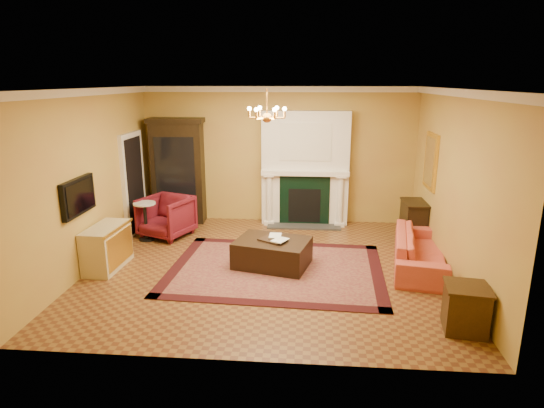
# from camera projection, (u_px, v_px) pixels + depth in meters

# --- Properties ---
(floor) EXTENTS (6.00, 5.50, 0.02)m
(floor) POSITION_uv_depth(u_px,v_px,m) (267.00, 267.00, 7.88)
(floor) COLOR brown
(floor) RESTS_ON ground
(ceiling) EXTENTS (6.00, 5.50, 0.02)m
(ceiling) POSITION_uv_depth(u_px,v_px,m) (267.00, 88.00, 7.08)
(ceiling) COLOR white
(ceiling) RESTS_ON wall_back
(wall_back) EXTENTS (6.00, 0.02, 3.00)m
(wall_back) POSITION_uv_depth(u_px,v_px,m) (279.00, 156.00, 10.13)
(wall_back) COLOR gold
(wall_back) RESTS_ON floor
(wall_front) EXTENTS (6.00, 0.02, 3.00)m
(wall_front) POSITION_uv_depth(u_px,v_px,m) (243.00, 238.00, 4.83)
(wall_front) COLOR gold
(wall_front) RESTS_ON floor
(wall_left) EXTENTS (0.02, 5.50, 3.00)m
(wall_left) POSITION_uv_depth(u_px,v_px,m) (91.00, 179.00, 7.72)
(wall_left) COLOR gold
(wall_left) RESTS_ON floor
(wall_right) EXTENTS (0.02, 5.50, 3.00)m
(wall_right) POSITION_uv_depth(u_px,v_px,m) (455.00, 186.00, 7.24)
(wall_right) COLOR gold
(wall_right) RESTS_ON floor
(fireplace) EXTENTS (1.90, 0.70, 2.50)m
(fireplace) POSITION_uv_depth(u_px,v_px,m) (305.00, 171.00, 9.99)
(fireplace) COLOR white
(fireplace) RESTS_ON wall_back
(crown_molding) EXTENTS (6.00, 5.50, 0.12)m
(crown_molding) POSITION_uv_depth(u_px,v_px,m) (272.00, 91.00, 8.02)
(crown_molding) COLOR silver
(crown_molding) RESTS_ON ceiling
(doorway) EXTENTS (0.08, 1.05, 2.10)m
(doorway) POSITION_uv_depth(u_px,v_px,m) (134.00, 183.00, 9.47)
(doorway) COLOR silver
(doorway) RESTS_ON wall_left
(tv_panel) EXTENTS (0.09, 0.95, 0.58)m
(tv_panel) POSITION_uv_depth(u_px,v_px,m) (78.00, 196.00, 7.18)
(tv_panel) COLOR black
(tv_panel) RESTS_ON wall_left
(gilt_mirror) EXTENTS (0.06, 0.76, 1.05)m
(gilt_mirror) POSITION_uv_depth(u_px,v_px,m) (431.00, 161.00, 8.55)
(gilt_mirror) COLOR yellow
(gilt_mirror) RESTS_ON wall_right
(chandelier) EXTENTS (0.63, 0.55, 0.53)m
(chandelier) POSITION_uv_depth(u_px,v_px,m) (267.00, 114.00, 7.19)
(chandelier) COLOR gold
(chandelier) RESTS_ON ceiling
(oriental_rug) EXTENTS (3.73, 2.87, 0.01)m
(oriental_rug) POSITION_uv_depth(u_px,v_px,m) (276.00, 269.00, 7.76)
(oriental_rug) COLOR #4F111E
(oriental_rug) RESTS_ON floor
(china_cabinet) EXTENTS (1.14, 0.57, 2.23)m
(china_cabinet) POSITION_uv_depth(u_px,v_px,m) (179.00, 173.00, 10.15)
(china_cabinet) COLOR black
(china_cabinet) RESTS_ON floor
(wingback_armchair) EXTENTS (1.15, 1.12, 0.93)m
(wingback_armchair) POSITION_uv_depth(u_px,v_px,m) (166.00, 215.00, 9.30)
(wingback_armchair) COLOR maroon
(wingback_armchair) RESTS_ON floor
(pedestal_table) EXTENTS (0.44, 0.44, 0.78)m
(pedestal_table) POSITION_uv_depth(u_px,v_px,m) (146.00, 218.00, 9.08)
(pedestal_table) COLOR black
(pedestal_table) RESTS_ON floor
(commode) EXTENTS (0.52, 1.02, 0.74)m
(commode) POSITION_uv_depth(u_px,v_px,m) (107.00, 247.00, 7.74)
(commode) COLOR #C3B18E
(commode) RESTS_ON floor
(coral_sofa) EXTENTS (0.98, 2.16, 0.82)m
(coral_sofa) POSITION_uv_depth(u_px,v_px,m) (421.00, 245.00, 7.76)
(coral_sofa) COLOR #BF4E3C
(coral_sofa) RESTS_ON floor
(end_table) EXTENTS (0.57, 0.57, 0.59)m
(end_table) POSITION_uv_depth(u_px,v_px,m) (466.00, 309.00, 5.81)
(end_table) COLOR #38210F
(end_table) RESTS_ON floor
(console_table) EXTENTS (0.41, 0.71, 0.79)m
(console_table) POSITION_uv_depth(u_px,v_px,m) (413.00, 222.00, 9.04)
(console_table) COLOR black
(console_table) RESTS_ON floor
(leather_ottoman) EXTENTS (1.40, 1.16, 0.46)m
(leather_ottoman) POSITION_uv_depth(u_px,v_px,m) (272.00, 253.00, 7.86)
(leather_ottoman) COLOR black
(leather_ottoman) RESTS_ON oriental_rug
(ottoman_tray) EXTENTS (0.53, 0.50, 0.03)m
(ottoman_tray) POSITION_uv_depth(u_px,v_px,m) (273.00, 240.00, 7.78)
(ottoman_tray) COLOR black
(ottoman_tray) RESTS_ON leather_ottoman
(book_a) EXTENTS (0.21, 0.03, 0.28)m
(book_a) POSITION_uv_depth(u_px,v_px,m) (269.00, 229.00, 7.86)
(book_a) COLOR gray
(book_a) RESTS_ON ottoman_tray
(book_b) EXTENTS (0.20, 0.12, 0.29)m
(book_b) POSITION_uv_depth(u_px,v_px,m) (275.00, 232.00, 7.70)
(book_b) COLOR gray
(book_b) RESTS_ON ottoman_tray
(topiary_left) EXTENTS (0.14, 0.14, 0.38)m
(topiary_left) POSITION_uv_depth(u_px,v_px,m) (278.00, 160.00, 9.93)
(topiary_left) COLOR gray
(topiary_left) RESTS_ON fireplace
(topiary_right) EXTENTS (0.14, 0.14, 0.39)m
(topiary_right) POSITION_uv_depth(u_px,v_px,m) (339.00, 161.00, 9.82)
(topiary_right) COLOR gray
(topiary_right) RESTS_ON fireplace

